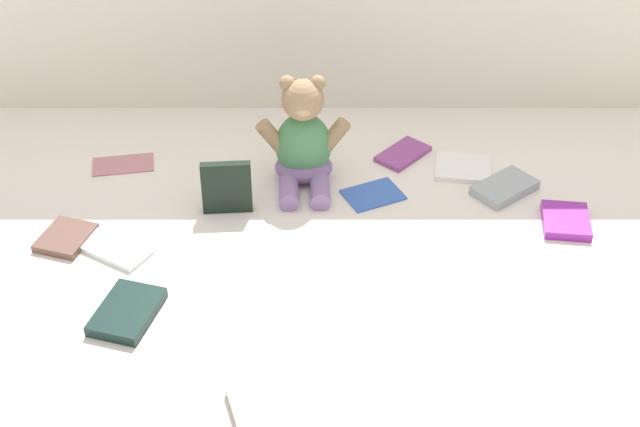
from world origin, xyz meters
TOP-DOWN VIEW (x-y plane):
  - ground_plane at (0.00, 0.00)m, footprint 3.20×3.20m
  - teddy_bear at (-0.04, 0.15)m, footprint 0.19×0.17m
  - book_case_0 at (0.10, 0.09)m, footprint 0.13×0.12m
  - book_case_1 at (0.28, 0.18)m, footprint 0.12×0.11m
  - book_case_2 at (-0.38, -0.08)m, footprint 0.15×0.13m
  - book_case_3 at (0.45, -0.00)m, footprint 0.10×0.11m
  - book_case_4 at (-0.18, 0.05)m, footprint 0.10×0.04m
  - book_case_5 at (-0.47, -0.05)m, footprint 0.11×0.12m
  - book_case_6 at (-0.09, -0.47)m, footprint 0.11×0.14m
  - book_case_7 at (-0.33, -0.25)m, footprint 0.12×0.15m
  - book_case_8 at (0.36, 0.11)m, footprint 0.14×0.13m
  - book_case_9 at (-0.41, 0.20)m, footprint 0.13×0.09m
  - book_case_10 at (0.17, 0.23)m, footprint 0.13×0.13m

SIDE VIEW (x-z plane):
  - ground_plane at x=0.00m, z-range 0.00..0.00m
  - book_case_9 at x=-0.41m, z-range 0.00..0.01m
  - book_case_0 at x=0.10m, z-range 0.00..0.01m
  - book_case_2 at x=-0.38m, z-range 0.00..0.01m
  - book_case_10 at x=0.17m, z-range 0.00..0.01m
  - book_case_1 at x=0.28m, z-range 0.00..0.01m
  - book_case_5 at x=-0.47m, z-range 0.00..0.01m
  - book_case_6 at x=-0.09m, z-range 0.00..0.02m
  - book_case_3 at x=0.45m, z-range 0.00..0.02m
  - book_case_8 at x=0.36m, z-range 0.00..0.02m
  - book_case_7 at x=-0.33m, z-range 0.00..0.02m
  - book_case_4 at x=-0.18m, z-range 0.00..0.10m
  - teddy_bear at x=-0.04m, z-range -0.03..0.20m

